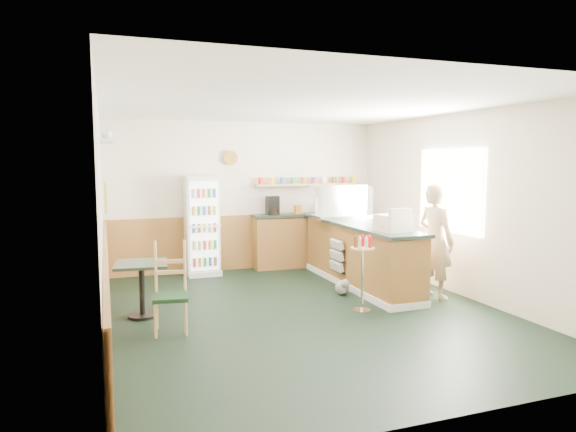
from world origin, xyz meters
name	(u,v)px	position (x,y,z in m)	size (l,w,h in m)	color
ground	(306,312)	(0.00, 0.00, 0.00)	(6.00, 6.00, 0.00)	black
room_envelope	(272,194)	(-0.23, 0.73, 1.52)	(5.04, 6.02, 2.72)	silver
service_counter	(359,257)	(1.35, 1.07, 0.46)	(0.68, 3.01, 1.01)	#A16834
back_counter	(310,237)	(1.19, 2.80, 0.55)	(2.24, 0.42, 1.69)	#A16834
drinks_fridge	(202,225)	(-0.87, 2.74, 0.87)	(0.58, 0.51, 1.74)	silver
display_case	(341,203)	(1.35, 1.77, 1.29)	(0.98, 0.51, 0.56)	silver
cash_register	(393,223)	(1.35, 0.09, 1.13)	(0.40, 0.42, 0.23)	beige
shopkeeper	(436,241)	(2.05, 0.06, 0.83)	(0.56, 0.40, 1.67)	tan
condiment_stand	(362,262)	(0.73, -0.20, 0.66)	(0.32, 0.32, 1.00)	silver
newspaper_rack	(337,256)	(0.99, 1.17, 0.48)	(0.09, 0.43, 0.51)	black
cafe_table	(142,279)	(-2.05, 0.51, 0.50)	(0.71, 0.71, 0.71)	black
cafe_chair	(170,284)	(-1.78, -0.13, 0.55)	(0.44, 0.44, 1.06)	black
dog_doorstop	(343,287)	(0.85, 0.64, 0.12)	(0.21, 0.27, 0.25)	#979791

